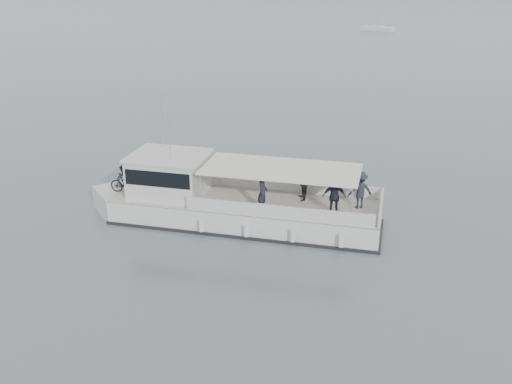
% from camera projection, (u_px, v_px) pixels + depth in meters
% --- Properties ---
extents(ground, '(1400.00, 1400.00, 0.00)m').
position_uv_depth(ground, '(249.00, 223.00, 26.11)').
color(ground, '#545E63').
rests_on(ground, ground).
extents(tour_boat, '(13.88, 4.16, 5.78)m').
position_uv_depth(tour_boat, '(220.00, 202.00, 26.02)').
color(tour_boat, silver).
rests_on(tour_boat, ground).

